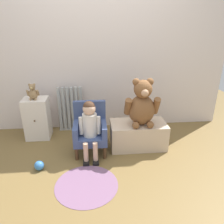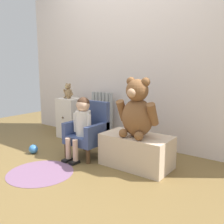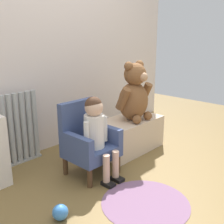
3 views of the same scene
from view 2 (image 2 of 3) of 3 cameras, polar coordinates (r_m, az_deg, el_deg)
ground_plane at (r=2.53m, az=-12.46°, el=-13.76°), size 6.00×6.00×0.00m
back_wall at (r=3.32m, az=4.54°, el=13.34°), size 3.80×0.05×2.40m
radiator at (r=3.52m, az=-2.29°, el=-0.99°), size 0.37×0.05×0.67m
small_dresser at (r=3.69m, az=-9.48°, el=-1.32°), size 0.33×0.30×0.58m
child_armchair at (r=2.90m, az=-5.37°, el=-4.27°), size 0.40×0.37×0.63m
child_figure at (r=2.79m, az=-6.89°, el=-1.70°), size 0.25×0.35×0.69m
low_bench at (r=2.62m, az=5.58°, el=-8.82°), size 0.71×0.39×0.33m
large_teddy_bear at (r=2.47m, az=5.77°, el=0.23°), size 0.43×0.30×0.59m
small_teddy_bear at (r=3.62m, az=-9.97°, el=4.57°), size 0.16×0.11×0.22m
floor_rug at (r=2.60m, az=-16.05°, el=-13.15°), size 0.64×0.64×0.01m
toy_ball at (r=3.15m, az=-17.53°, el=-8.08°), size 0.11×0.11×0.11m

